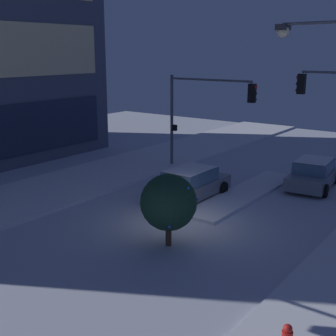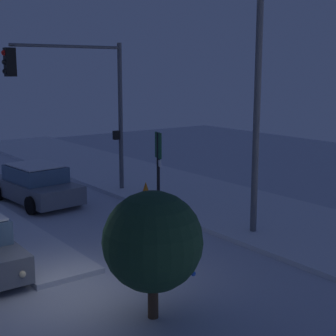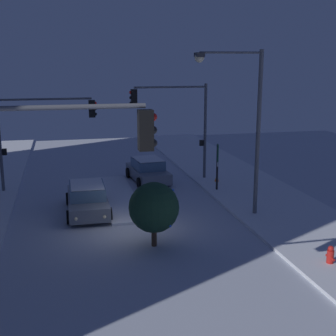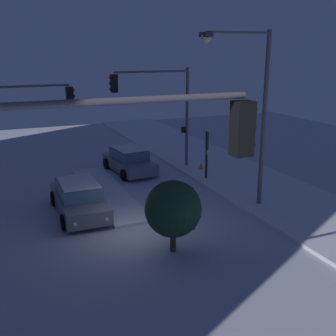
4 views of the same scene
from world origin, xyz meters
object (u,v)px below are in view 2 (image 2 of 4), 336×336
Objects in this scene: street_lamp_arched at (235,65)px; decorated_tree_median at (153,241)px; car_near at (36,185)px; construction_cone at (146,188)px; parking_info_sign at (158,159)px; traffic_light_corner_far_left at (103,180)px; traffic_light_corner_near_right at (79,92)px.

decorated_tree_median is at bearing 35.74° from street_lamp_arched.
construction_cone is at bearing -115.36° from car_near.
parking_info_sign is (4.44, -0.46, -3.38)m from street_lamp_arched.
traffic_light_corner_near_right is at bearing 63.63° from traffic_light_corner_far_left.
decorated_tree_median reaches higher than car_near.
construction_cone is at bearing -33.16° from decorated_tree_median.
construction_cone is at bearing 55.62° from traffic_light_corner_far_left.
parking_info_sign is 2.40m from construction_cone.
street_lamp_arched reaches higher than traffic_light_corner_near_right.
street_lamp_arched is at bearing -60.42° from decorated_tree_median.
decorated_tree_median is (6.39, -4.65, -2.98)m from traffic_light_corner_far_left.
parking_info_sign is at bearing 120.14° from traffic_light_corner_near_right.
traffic_light_corner_near_right is 4.16m from parking_info_sign.
traffic_light_corner_far_left is 18.35m from traffic_light_corner_near_right.
car_near is 18.35m from traffic_light_corner_far_left.
traffic_light_corner_far_left is at bearing 145.62° from construction_cone.
parking_info_sign is 1.04× the size of decorated_tree_median.
traffic_light_corner_far_left is 16.96m from parking_info_sign.
car_near is 9.38m from street_lamp_arched.
car_near is 1.59× the size of parking_info_sign.
construction_cone is (6.20, -1.07, -4.90)m from street_lamp_arched.
street_lamp_arched reaches higher than car_near.
traffic_light_corner_far_left is at bearing 153.78° from car_near.
street_lamp_arched is at bearing 170.19° from construction_cone.
traffic_light_corner_near_right reaches higher than construction_cone.
parking_info_sign is (13.52, -9.84, -2.84)m from traffic_light_corner_far_left.
car_near is at bearing -10.33° from traffic_light_corner_near_right.
traffic_light_corner_far_left is 13.07m from street_lamp_arched.
traffic_light_corner_far_left is 11.89× the size of construction_cone.
parking_info_sign reaches higher than car_near.
decorated_tree_median is (-10.37, 1.72, 0.94)m from car_near.
traffic_light_corner_far_left is 2.34× the size of parking_info_sign.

